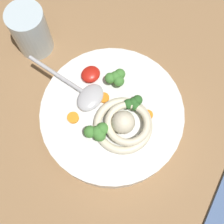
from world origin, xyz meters
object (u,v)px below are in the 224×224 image
noodle_pile (124,124)px  drinking_glass (31,31)px  soup_bowl (112,116)px  soup_spoon (85,93)px

noodle_pile → drinking_glass: (-3.27, 27.89, -1.60)cm
soup_bowl → drinking_glass: 24.65cm
noodle_pile → soup_spoon: (-2.17, 9.44, -0.71)cm
noodle_pile → soup_spoon: size_ratio=0.69×
soup_bowl → soup_spoon: 7.15cm
soup_bowl → noodle_pile: size_ratio=2.29×
soup_spoon → drinking_glass: bearing=-15.7°
drinking_glass → soup_bowl: bearing=-82.7°
noodle_pile → soup_bowl: bearing=92.3°
soup_bowl → drinking_glass: bearing=97.3°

